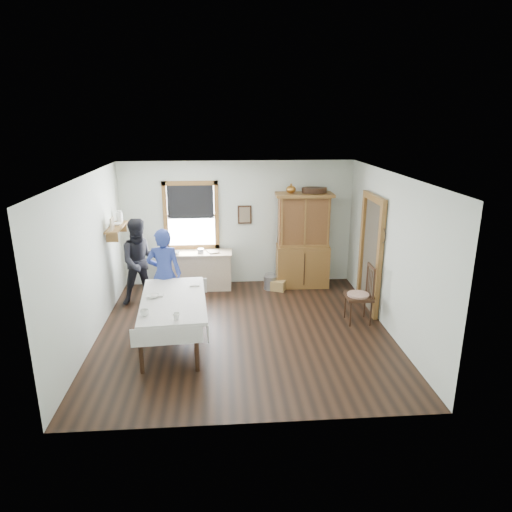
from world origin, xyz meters
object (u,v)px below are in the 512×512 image
at_px(figure_dark, 141,265).
at_px(wicker_basket, 277,285).
at_px(china_hutch, 303,241).
at_px(pail, 270,282).
at_px(woman_blue, 165,278).
at_px(spindle_chair, 359,294).
at_px(dining_table, 174,321).
at_px(work_counter, 199,270).

bearing_deg(figure_dark, wicker_basket, -9.43).
distance_m(china_hutch, pail, 1.15).
relative_size(woman_blue, figure_dark, 0.99).
bearing_deg(pail, woman_blue, -147.34).
height_order(spindle_chair, woman_blue, woman_blue).
distance_m(dining_table, spindle_chair, 3.28).
xyz_separation_m(spindle_chair, pail, (-1.41, 1.76, -0.39)).
height_order(dining_table, spindle_chair, spindle_chair).
height_order(work_counter, woman_blue, woman_blue).
xyz_separation_m(dining_table, spindle_chair, (3.22, 0.60, 0.14)).
bearing_deg(woman_blue, work_counter, -108.36).
bearing_deg(dining_table, woman_blue, 103.72).
bearing_deg(spindle_chair, wicker_basket, 128.65).
bearing_deg(china_hutch, woman_blue, -150.05).
relative_size(dining_table, pail, 6.81).
xyz_separation_m(china_hutch, dining_table, (-2.54, -2.53, -0.63)).
height_order(spindle_chair, wicker_basket, spindle_chair).
xyz_separation_m(china_hutch, woman_blue, (-2.79, -1.49, -0.24)).
bearing_deg(woman_blue, china_hutch, -150.28).
height_order(wicker_basket, woman_blue, woman_blue).
xyz_separation_m(woman_blue, figure_dark, (-0.54, 0.79, 0.00)).
height_order(dining_table, wicker_basket, dining_table).
relative_size(spindle_chair, wicker_basket, 2.87).
relative_size(wicker_basket, figure_dark, 0.24).
distance_m(pail, woman_blue, 2.54).
relative_size(wicker_basket, woman_blue, 0.24).
relative_size(china_hutch, dining_table, 1.03).
relative_size(china_hutch, woman_blue, 1.30).
xyz_separation_m(wicker_basket, figure_dark, (-2.75, -0.48, 0.68)).
distance_m(spindle_chair, figure_dark, 4.21).
bearing_deg(wicker_basket, work_counter, 171.87).
bearing_deg(figure_dark, china_hutch, -7.45).
distance_m(wicker_basket, figure_dark, 2.87).
distance_m(work_counter, dining_table, 2.56).
xyz_separation_m(dining_table, woman_blue, (-0.25, 1.04, 0.39)).
xyz_separation_m(spindle_chair, wicker_basket, (-1.27, 1.71, -0.43)).
distance_m(woman_blue, figure_dark, 0.96).
height_order(china_hutch, dining_table, china_hutch).
bearing_deg(work_counter, wicker_basket, -6.35).
relative_size(dining_table, spindle_chair, 1.85).
height_order(china_hutch, pail, china_hutch).
distance_m(work_counter, china_hutch, 2.33).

